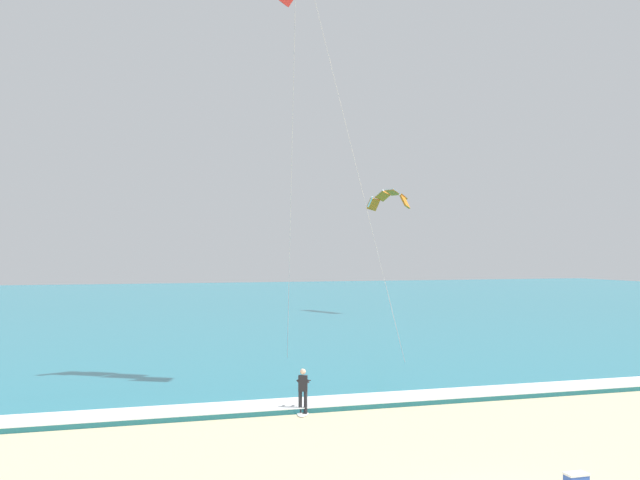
# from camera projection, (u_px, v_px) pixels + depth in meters

# --- Properties ---
(sea) EXTENTS (200.00, 120.00, 0.20)m
(sea) POSITION_uv_depth(u_px,v_px,m) (160.00, 306.00, 86.62)
(sea) COLOR teal
(sea) RESTS_ON ground
(surf_foam) EXTENTS (200.00, 2.13, 0.04)m
(surf_foam) POSITION_uv_depth(u_px,v_px,m) (332.00, 401.00, 30.57)
(surf_foam) COLOR white
(surf_foam) RESTS_ON sea
(surfboard) EXTENTS (0.91, 1.47, 0.09)m
(surfboard) POSITION_uv_depth(u_px,v_px,m) (303.00, 413.00, 29.17)
(surfboard) COLOR white
(surfboard) RESTS_ON ground
(kitesurfer) EXTENTS (0.64, 0.64, 1.69)m
(kitesurfer) POSITION_uv_depth(u_px,v_px,m) (303.00, 389.00, 29.20)
(kitesurfer) COLOR #232328
(kitesurfer) RESTS_ON ground
(kite_distant) EXTENTS (2.77, 5.52, 2.10)m
(kite_distant) POSITION_uv_depth(u_px,v_px,m) (390.00, 197.00, 75.86)
(kite_distant) COLOR orange
(cooler_box) EXTENTS (0.58, 0.38, 0.40)m
(cooler_box) POSITION_uv_depth(u_px,v_px,m) (576.00, 480.00, 19.96)
(cooler_box) COLOR #2D51B2
(cooler_box) RESTS_ON ground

